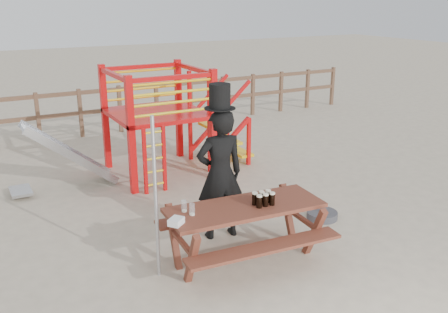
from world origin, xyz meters
TOP-DOWN VIEW (x-y plane):
  - ground at (0.00, 0.00)m, footprint 60.00×60.00m
  - back_fence at (0.00, 7.00)m, footprint 15.09×0.09m
  - playground_fort at (0.12, 3.58)m, footprint 4.71×1.84m
  - picnic_table at (-0.11, -0.19)m, footprint 2.14×1.56m
  - man_with_hat at (-0.05, 0.60)m, footprint 0.74×0.53m
  - metal_pole at (-1.24, 0.01)m, footprint 0.05×0.05m
  - parasol_base at (1.64, 0.34)m, footprint 0.48×0.48m
  - paper_bag at (-1.11, -0.28)m, footprint 0.23×0.22m
  - stout_pints at (0.11, -0.29)m, footprint 0.27×0.19m
  - empty_glasses at (-0.85, -0.06)m, footprint 0.11×0.21m

SIDE VIEW (x-z plane):
  - ground at x=0.00m, z-range 0.00..0.00m
  - parasol_base at x=1.64m, z-range -0.05..0.16m
  - picnic_table at x=-0.11m, z-range 0.10..0.89m
  - back_fence at x=0.00m, z-range 0.14..1.34m
  - paper_bag at x=-1.11m, z-range 0.79..0.87m
  - empty_glasses at x=-0.85m, z-range 0.78..0.93m
  - stout_pints at x=0.11m, z-range 0.79..0.96m
  - man_with_hat at x=-0.05m, z-range -0.12..2.12m
  - metal_pole at x=-1.24m, z-range 0.00..2.06m
  - playground_fort at x=0.12m, z-range 0.02..2.12m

